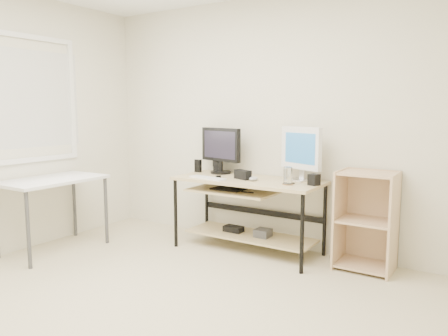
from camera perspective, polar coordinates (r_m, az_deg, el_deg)
room at (r=3.15m, az=-13.77°, el=5.13°), size 4.01×4.01×2.62m
desk at (r=4.45m, az=2.88°, el=-4.08°), size 1.50×0.65×0.75m
side_table at (r=4.76m, az=-21.50°, el=-2.24°), size 0.60×1.00×0.75m
shelf_unit at (r=4.19m, az=18.19°, el=-6.43°), size 0.50×0.40×0.90m
black_monitor at (r=4.73m, az=-0.44°, el=2.69°), size 0.54×0.23×0.50m
white_imac at (r=4.32m, az=10.00°, el=2.37°), size 0.48×0.23×0.53m
keyboard at (r=4.41m, az=-2.16°, el=-1.30°), size 0.42×0.17×0.01m
mouse at (r=4.28m, az=3.87°, el=-1.39°), size 0.08×0.12×0.04m
center_speaker at (r=4.37m, az=2.46°, el=-0.88°), size 0.20×0.14×0.09m
speaker_left at (r=4.83m, az=-0.82°, el=0.49°), size 0.10×0.10×0.17m
speaker_right at (r=4.10m, az=11.68°, el=-1.51°), size 0.11×0.11×0.10m
audio_controller at (r=4.86m, az=-3.41°, el=0.29°), size 0.07×0.05×0.14m
volume_puck at (r=4.44m, az=-0.74°, el=-1.17°), size 0.07×0.07×0.02m
smartphone at (r=4.15m, az=8.45°, el=-2.00°), size 0.09×0.12×0.01m
coaster at (r=4.10m, az=8.31°, el=-2.12°), size 0.13×0.13×0.01m
drinking_glass at (r=4.08m, az=8.34°, el=-0.98°), size 0.10×0.10×0.16m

